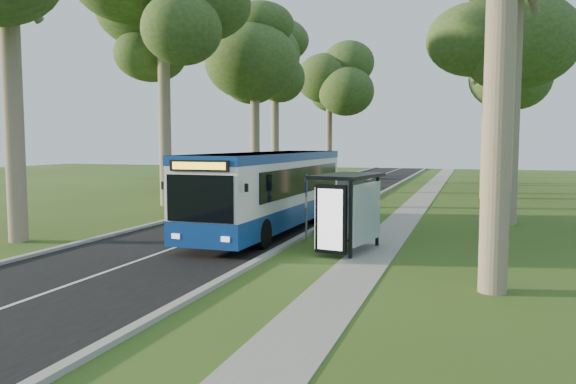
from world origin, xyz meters
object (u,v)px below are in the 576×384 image
Objects in this scene: litter_bin at (326,220)px; car_silver at (322,171)px; bus_shelter at (349,198)px; car_white at (287,177)px; bus_stop_sign at (306,199)px; bus at (271,191)px.

car_silver is (-8.54, 32.08, 0.23)m from litter_bin.
bus_shelter reaches higher than litter_bin.
car_silver is (-0.17, 11.48, -0.09)m from car_white.
litter_bin is 0.23× the size of car_silver.
car_silver is at bearing 115.84° from bus_shelter.
bus_stop_sign is 2.68m from bus_shelter.
car_white is (-10.02, 24.05, -0.92)m from bus_shelter.
litter_bin is 0.21× the size of car_white.
bus_shelter is at bearing -40.13° from bus.
bus_shelter is at bearing -64.36° from litter_bin.
car_white is (-6.09, 20.60, -0.78)m from bus.
bus_shelter is 4.02m from litter_bin.
bus_stop_sign reaches higher than car_silver.
bus_stop_sign is (1.97, -1.63, -0.12)m from bus.
bus reaches higher than bus_stop_sign.
car_white is at bearing 122.46° from bus_shelter.
bus_shelter reaches higher than car_silver.
car_white reaches higher than car_silver.
car_silver is at bearing 104.90° from litter_bin.
bus_stop_sign is 0.52× the size of car_silver.
bus_stop_sign is 23.66m from car_white.
bus_shelter is 2.97× the size of litter_bin.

